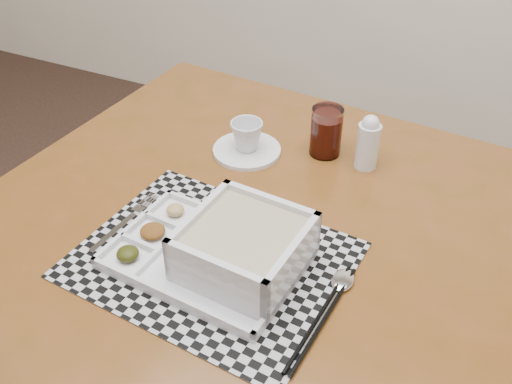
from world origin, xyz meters
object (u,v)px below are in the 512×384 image
cup (247,136)px  juice_glass (326,133)px  creamer_bottle (368,142)px  dining_table (245,254)px  serving_tray (234,251)px

cup → juice_glass: bearing=12.7°
creamer_bottle → cup: bearing=-166.2°
cup → creamer_bottle: size_ratio=0.58×
dining_table → creamer_bottle: size_ratio=9.00×
dining_table → creamer_bottle: (0.15, 0.28, 0.14)m
dining_table → juice_glass: size_ratio=10.11×
cup → juice_glass: juice_glass is taller
dining_table → creamer_bottle: bearing=61.6°
serving_tray → dining_table: bearing=108.1°
serving_tray → cup: size_ratio=4.74×
serving_tray → juice_glass: size_ratio=3.09×
dining_table → juice_glass: bearing=79.2°
juice_glass → creamer_bottle: size_ratio=0.89×
dining_table → creamer_bottle: 0.34m
juice_glass → creamer_bottle: creamer_bottle is taller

